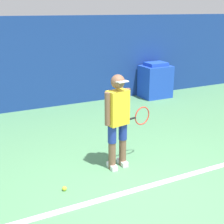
# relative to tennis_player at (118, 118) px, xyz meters

# --- Properties ---
(ground_plane) EXTENTS (24.00, 24.00, 0.00)m
(ground_plane) POSITION_rel_tennis_player_xyz_m (-0.10, -1.01, -0.86)
(ground_plane) COLOR #518C5B
(back_wall) EXTENTS (24.00, 0.10, 2.35)m
(back_wall) POSITION_rel_tennis_player_xyz_m (-0.10, 3.80, 0.31)
(back_wall) COLOR navy
(back_wall) RESTS_ON ground_plane
(court_baseline) EXTENTS (21.60, 0.10, 0.01)m
(court_baseline) POSITION_rel_tennis_player_xyz_m (-0.10, -0.76, -0.86)
(court_baseline) COLOR white
(court_baseline) RESTS_ON ground_plane
(tennis_player) EXTENTS (0.92, 0.31, 1.56)m
(tennis_player) POSITION_rel_tennis_player_xyz_m (0.00, 0.00, 0.00)
(tennis_player) COLOR brown
(tennis_player) RESTS_ON ground_plane
(tennis_ball) EXTENTS (0.07, 0.07, 0.07)m
(tennis_ball) POSITION_rel_tennis_player_xyz_m (-1.03, -0.31, -0.83)
(tennis_ball) COLOR #D1E533
(tennis_ball) RESTS_ON ground_plane
(covered_chair) EXTENTS (0.84, 0.67, 1.03)m
(covered_chair) POSITION_rel_tennis_player_xyz_m (2.98, 3.37, -0.37)
(covered_chair) COLOR blue
(covered_chair) RESTS_ON ground_plane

